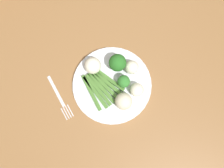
# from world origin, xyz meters

# --- Properties ---
(ground_plane) EXTENTS (6.00, 6.00, 0.02)m
(ground_plane) POSITION_xyz_m (0.00, 0.00, -0.01)
(ground_plane) COLOR tan
(dining_table) EXTENTS (1.15, 0.97, 0.75)m
(dining_table) POSITION_xyz_m (0.00, 0.00, 0.64)
(dining_table) COLOR olive
(dining_table) RESTS_ON ground_plane
(chair) EXTENTS (0.46, 0.46, 0.87)m
(chair) POSITION_xyz_m (0.23, -0.62, 0.50)
(chair) COLOR brown
(chair) RESTS_ON ground_plane
(plate) EXTENTS (0.27, 0.27, 0.01)m
(plate) POSITION_xyz_m (0.03, 0.05, 0.76)
(plate) COLOR white
(plate) RESTS_ON dining_table
(asparagus_bundle) EXTENTS (0.11, 0.14, 0.01)m
(asparagus_bundle) POSITION_xyz_m (0.07, 0.04, 0.77)
(asparagus_bundle) COLOR #47752D
(asparagus_bundle) RESTS_ON plate
(broccoli_front_left) EXTENTS (0.04, 0.04, 0.05)m
(broccoli_front_left) POSITION_xyz_m (-0.00, 0.07, 0.80)
(broccoli_front_left) COLOR #609E3D
(broccoli_front_left) RESTS_ON plate
(broccoli_left) EXTENTS (0.06, 0.06, 0.07)m
(broccoli_left) POSITION_xyz_m (-0.01, 0.01, 0.81)
(broccoli_left) COLOR #568E33
(broccoli_left) RESTS_ON plate
(cauliflower_back) EXTENTS (0.05, 0.05, 0.05)m
(cauliflower_back) POSITION_xyz_m (-0.02, 0.11, 0.79)
(cauliflower_back) COLOR silver
(cauliflower_back) RESTS_ON plate
(cauliflower_mid) EXTENTS (0.05, 0.05, 0.05)m
(cauliflower_mid) POSITION_xyz_m (-0.05, 0.04, 0.79)
(cauliflower_mid) COLOR silver
(cauliflower_mid) RESTS_ON plate
(cauliflower_back_right) EXTENTS (0.06, 0.06, 0.06)m
(cauliflower_back_right) POSITION_xyz_m (0.03, 0.12, 0.80)
(cauliflower_back_right) COLOR beige
(cauliflower_back_right) RESTS_ON plate
(cauliflower_front) EXTENTS (0.06, 0.06, 0.06)m
(cauliflower_front) POSITION_xyz_m (0.06, -0.03, 0.80)
(cauliflower_front) COLOR white
(cauliflower_front) RESTS_ON plate
(fork) EXTENTS (0.03, 0.17, 0.00)m
(fork) POSITION_xyz_m (0.21, -0.00, 0.76)
(fork) COLOR silver
(fork) RESTS_ON dining_table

